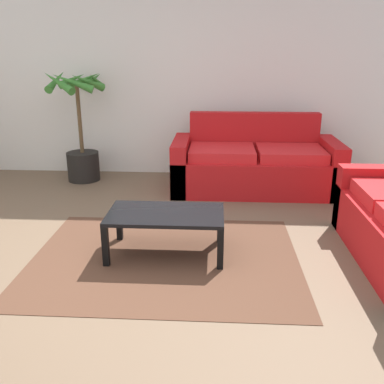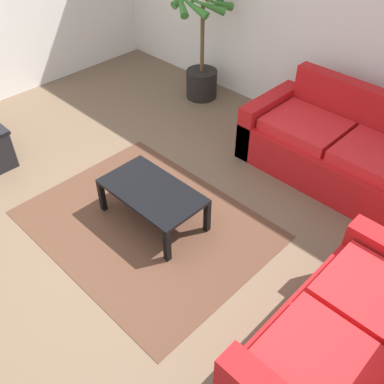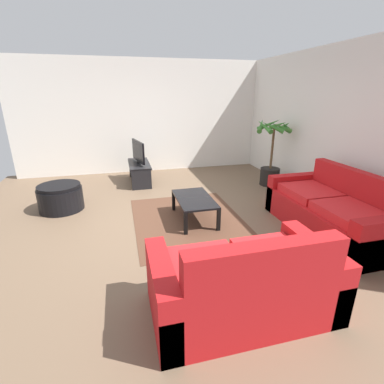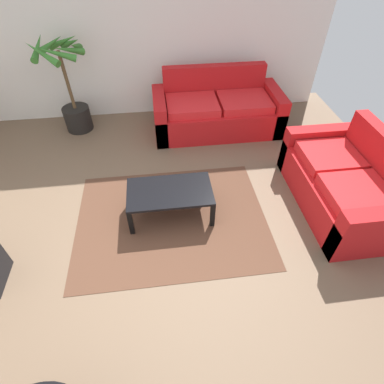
% 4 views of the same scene
% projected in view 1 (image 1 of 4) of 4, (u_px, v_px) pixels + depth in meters
% --- Properties ---
extents(ground_plane, '(6.60, 6.60, 0.00)m').
position_uv_depth(ground_plane, '(128.00, 281.00, 3.18)').
color(ground_plane, brown).
extents(wall_back, '(6.00, 0.06, 2.70)m').
position_uv_depth(wall_back, '(169.00, 73.00, 5.59)').
color(wall_back, silver).
rests_on(wall_back, ground).
extents(couch_main, '(1.98, 0.90, 0.90)m').
position_uv_depth(couch_main, '(255.00, 166.00, 5.18)').
color(couch_main, red).
rests_on(couch_main, ground).
extents(coffee_table, '(0.96, 0.55, 0.37)m').
position_uv_depth(coffee_table, '(166.00, 218.00, 3.52)').
color(coffee_table, black).
rests_on(coffee_table, ground).
extents(area_rug, '(2.20, 1.70, 0.01)m').
position_uv_depth(area_rug, '(165.00, 258.00, 3.53)').
color(area_rug, '#513323').
rests_on(area_rug, ground).
extents(potted_palm, '(0.77, 0.77, 1.43)m').
position_uv_depth(potted_palm, '(81.00, 136.00, 5.45)').
color(potted_palm, black).
rests_on(potted_palm, ground).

